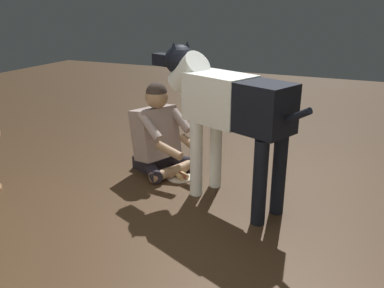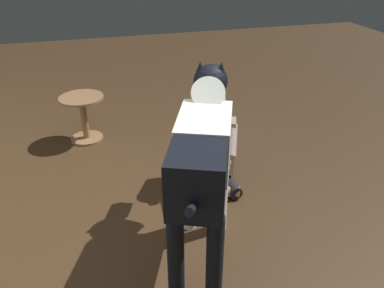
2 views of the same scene
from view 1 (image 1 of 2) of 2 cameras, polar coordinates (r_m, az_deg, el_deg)
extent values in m
plane|color=#3F2B19|center=(3.02, -1.85, -10.37)|extent=(12.82, 12.82, 0.00)
cube|color=black|center=(3.89, -5.39, -2.37)|extent=(0.35, 0.41, 0.12)
cylinder|color=black|center=(3.86, -2.12, -2.36)|extent=(0.40, 0.13, 0.11)
cylinder|color=#A77E5B|center=(3.72, -1.39, -3.35)|extent=(0.20, 0.37, 0.09)
cylinder|color=black|center=(3.68, -5.74, -3.60)|extent=(0.35, 0.37, 0.11)
cylinder|color=#A77E5B|center=(3.62, -3.39, -4.07)|extent=(0.25, 0.36, 0.09)
cube|color=gray|center=(3.76, -5.21, 1.64)|extent=(0.42, 0.48, 0.50)
cylinder|color=gray|center=(3.73, -1.78, 3.62)|extent=(0.30, 0.19, 0.24)
cylinder|color=#A77E5B|center=(3.61, -0.22, 0.02)|extent=(0.27, 0.20, 0.12)
cylinder|color=gray|center=(3.51, -6.04, 2.52)|extent=(0.30, 0.19, 0.24)
cylinder|color=#A77E5B|center=(3.45, -3.24, -0.94)|extent=(0.28, 0.14, 0.12)
sphere|color=#A77E5B|center=(3.65, -5.04, 6.68)|extent=(0.21, 0.21, 0.21)
sphere|color=#382D26|center=(3.64, -5.06, 7.25)|extent=(0.19, 0.19, 0.19)
cylinder|color=white|center=(3.23, 0.61, -2.07)|extent=(0.10, 0.10, 0.63)
cylinder|color=white|center=(3.38, 3.39, -1.08)|extent=(0.10, 0.10, 0.63)
cylinder|color=black|center=(2.85, 9.60, -5.48)|extent=(0.10, 0.10, 0.63)
cylinder|color=black|center=(3.02, 12.24, -4.16)|extent=(0.10, 0.10, 0.63)
cube|color=white|center=(3.07, 3.93, 6.52)|extent=(0.59, 0.50, 0.37)
cube|color=black|center=(2.83, 9.69, 5.16)|extent=(0.52, 0.45, 0.35)
cylinder|color=white|center=(3.28, -0.47, 10.05)|extent=(0.43, 0.35, 0.36)
sphere|color=black|center=(3.34, -1.76, 11.86)|extent=(0.25, 0.25, 0.25)
cube|color=black|center=(3.50, -4.05, 11.87)|extent=(0.21, 0.17, 0.10)
cone|color=black|center=(3.27, -2.62, 13.31)|extent=(0.11, 0.11, 0.11)
cone|color=black|center=(3.37, -0.68, 13.51)|extent=(0.11, 0.11, 0.11)
cylinder|color=black|center=(2.71, 13.58, 3.45)|extent=(0.32, 0.17, 0.21)
cylinder|color=silver|center=(3.65, -1.74, -4.76)|extent=(0.23, 0.23, 0.01)
cylinder|color=tan|center=(3.65, -1.45, -4.26)|extent=(0.17, 0.14, 0.05)
cylinder|color=tan|center=(3.63, -2.04, -4.40)|extent=(0.17, 0.14, 0.05)
cylinder|color=brown|center=(3.63, -1.74, -4.23)|extent=(0.17, 0.13, 0.04)
camera|label=2|loc=(2.43, 53.75, 23.36)|focal=35.74mm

